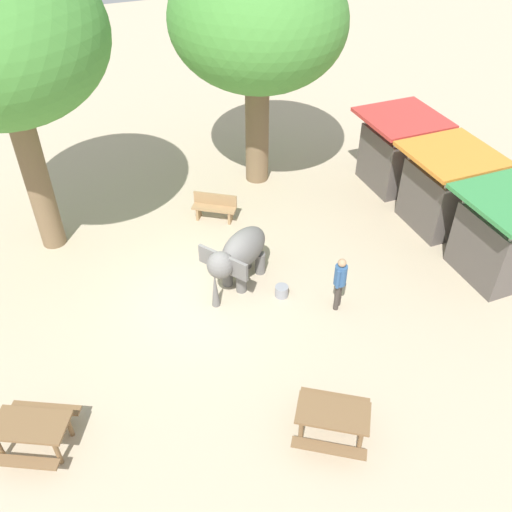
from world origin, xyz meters
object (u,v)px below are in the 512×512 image
at_px(picnic_table_far, 32,430).
at_px(feed_bucket, 282,291).
at_px(shade_tree_secondary, 257,22).
at_px(picnic_table_near, 333,418).
at_px(wooden_bench, 215,206).
at_px(market_stall_green, 502,240).
at_px(market_stall_red, 397,154).
at_px(person_handler, 340,280).
at_px(elephant, 239,255).
at_px(market_stall_orange, 443,193).

distance_m(picnic_table_far, feed_bucket, 6.94).
xyz_separation_m(shade_tree_secondary, picnic_table_near, (10.28, -2.41, -4.79)).
distance_m(wooden_bench, picnic_table_far, 8.79).
bearing_deg(market_stall_green, market_stall_red, 180.00).
distance_m(picnic_table_near, picnic_table_far, 6.10).
xyz_separation_m(person_handler, shade_tree_secondary, (-6.90, 0.46, 4.43)).
bearing_deg(wooden_bench, feed_bucket, 130.94).
bearing_deg(market_stall_green, shade_tree_secondary, -149.36).
xyz_separation_m(shade_tree_secondary, wooden_bench, (1.86, -2.19, -4.90)).
height_order(picnic_table_near, market_stall_green, market_stall_green).
relative_size(market_stall_red, market_stall_green, 1.00).
bearing_deg(market_stall_red, picnic_table_near, -39.32).
distance_m(elephant, market_stall_orange, 6.86).
bearing_deg(market_stall_orange, wooden_bench, -113.43).
height_order(shade_tree_secondary, market_stall_red, shade_tree_secondary).
relative_size(elephant, shade_tree_secondary, 0.29).
xyz_separation_m(elephant, market_stall_orange, (-0.38, 6.85, 0.13)).
xyz_separation_m(person_handler, feed_bucket, (-0.93, -1.20, -0.79)).
bearing_deg(picnic_table_near, feed_bucket, 113.47).
bearing_deg(market_stall_red, shade_tree_secondary, -115.69).
bearing_deg(picnic_table_near, elephant, 124.86).
relative_size(person_handler, market_stall_red, 0.64).
distance_m(elephant, shade_tree_secondary, 7.14).
distance_m(person_handler, market_stall_orange, 5.27).
bearing_deg(shade_tree_secondary, feed_bucket, -15.50).
xyz_separation_m(person_handler, market_stall_green, (0.37, 4.77, 0.19)).
relative_size(market_stall_orange, feed_bucket, 7.00).
xyz_separation_m(market_stall_orange, feed_bucket, (1.30, -5.96, -0.98)).
distance_m(picnic_table_far, market_stall_orange, 13.01).
relative_size(picnic_table_far, feed_bucket, 5.57).
height_order(person_handler, picnic_table_near, person_handler).
xyz_separation_m(wooden_bench, market_stall_green, (5.42, 6.50, 0.67)).
bearing_deg(market_stall_orange, elephant, -86.83).
height_order(person_handler, market_stall_green, market_stall_green).
relative_size(market_stall_red, market_stall_orange, 1.00).
xyz_separation_m(elephant, person_handler, (1.85, 2.08, -0.06)).
height_order(person_handler, wooden_bench, person_handler).
bearing_deg(person_handler, market_stall_green, -138.06).
height_order(elephant, feed_bucket, elephant).
xyz_separation_m(elephant, wooden_bench, (-3.20, 0.35, -0.54)).
bearing_deg(market_stall_red, market_stall_green, 0.00).
height_order(elephant, market_stall_orange, market_stall_orange).
height_order(elephant, wooden_bench, elephant).
distance_m(market_stall_orange, market_stall_green, 2.60).
xyz_separation_m(picnic_table_near, market_stall_red, (-8.21, 6.72, 0.55)).
relative_size(elephant, market_stall_orange, 0.86).
bearing_deg(shade_tree_secondary, wooden_bench, -49.75).
bearing_deg(market_stall_green, feed_bucket, -102.32).
bearing_deg(wooden_bench, market_stall_green, 173.70).
distance_m(person_handler, wooden_bench, 5.35).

